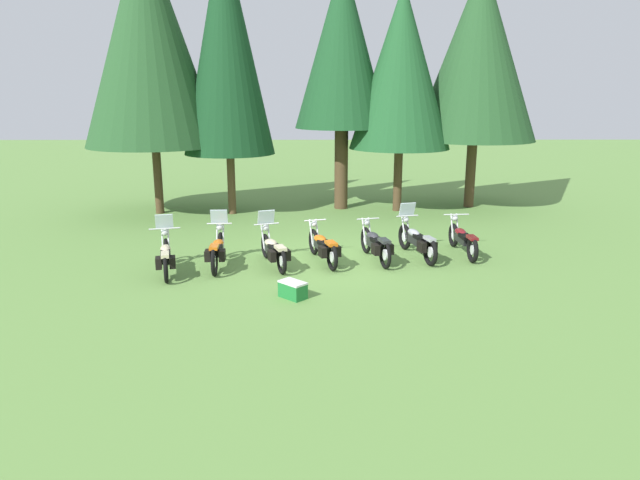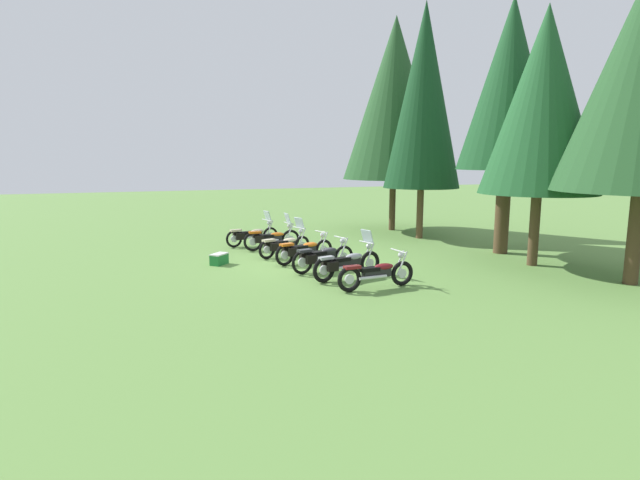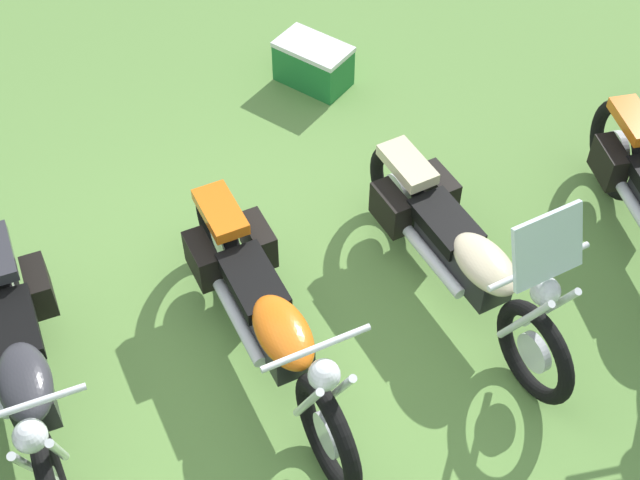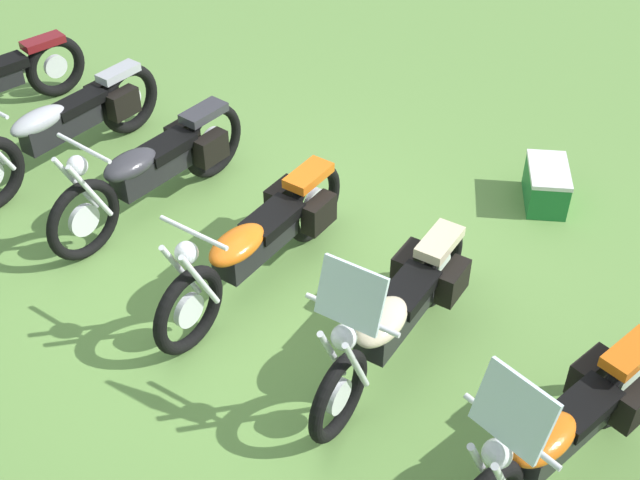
% 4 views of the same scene
% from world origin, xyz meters
% --- Properties ---
extents(ground_plane, '(80.00, 80.00, 0.00)m').
position_xyz_m(ground_plane, '(0.00, 0.00, 0.00)').
color(ground_plane, '#608C42').
extents(motorcycle_0, '(0.93, 2.22, 1.35)m').
position_xyz_m(motorcycle_0, '(-3.88, -1.00, 0.45)').
color(motorcycle_0, black).
rests_on(motorcycle_0, ground_plane).
extents(motorcycle_1, '(0.64, 2.21, 1.37)m').
position_xyz_m(motorcycle_1, '(-2.70, -0.51, 0.47)').
color(motorcycle_1, black).
rests_on(motorcycle_1, ground_plane).
extents(motorcycle_2, '(1.01, 2.09, 1.34)m').
position_xyz_m(motorcycle_2, '(-1.29, -0.40, 0.45)').
color(motorcycle_2, black).
rests_on(motorcycle_2, ground_plane).
extents(motorcycle_3, '(0.95, 2.22, 1.01)m').
position_xyz_m(motorcycle_3, '(-0.02, -0.10, 0.45)').
color(motorcycle_3, black).
rests_on(motorcycle_3, ground_plane).
extents(motorcycle_4, '(0.87, 2.21, 1.02)m').
position_xyz_m(motorcycle_4, '(1.37, 0.06, 0.47)').
color(motorcycle_4, black).
rests_on(motorcycle_4, ground_plane).
extents(motorcycle_5, '(0.90, 2.34, 1.37)m').
position_xyz_m(motorcycle_5, '(2.52, 0.38, 0.47)').
color(motorcycle_5, black).
rests_on(motorcycle_5, ground_plane).
extents(motorcycle_6, '(0.72, 2.30, 0.99)m').
position_xyz_m(motorcycle_6, '(3.81, 0.70, 0.43)').
color(motorcycle_6, black).
rests_on(motorcycle_6, ground_plane).
extents(pine_tree_0, '(4.75, 4.75, 9.86)m').
position_xyz_m(pine_tree_0, '(-5.95, 6.34, 6.15)').
color(pine_tree_0, '#4C3823').
rests_on(pine_tree_0, ground_plane).
extents(pine_tree_1, '(3.21, 3.21, 9.78)m').
position_xyz_m(pine_tree_1, '(-3.28, 6.25, 5.97)').
color(pine_tree_1, brown).
rests_on(pine_tree_1, ground_plane).
extents(pine_tree_2, '(3.44, 3.44, 8.93)m').
position_xyz_m(pine_tree_2, '(0.75, 7.23, 5.93)').
color(pine_tree_2, '#4C3823').
rests_on(pine_tree_2, ground_plane).
extents(pine_tree_3, '(3.66, 3.66, 8.05)m').
position_xyz_m(pine_tree_3, '(2.84, 6.77, 5.18)').
color(pine_tree_3, '#4C3823').
rests_on(pine_tree_3, ground_plane).
extents(picnic_cooler, '(0.67, 0.67, 0.37)m').
position_xyz_m(picnic_cooler, '(-0.71, -2.77, 0.19)').
color(picnic_cooler, '#1E7233').
rests_on(picnic_cooler, ground_plane).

